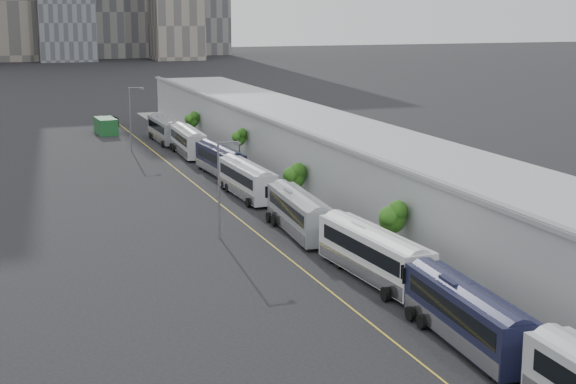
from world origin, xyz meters
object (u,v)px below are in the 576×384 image
street_lamp_near (221,182)px  shipping_container (106,126)px  bus_1 (467,320)px  bus_7 (164,132)px  street_lamp_far (132,114)px  bus_6 (188,144)px  suv (110,121)px  bus_3 (299,217)px  bus_5 (220,163)px  bus_4 (247,183)px  bus_2 (374,258)px

street_lamp_near → shipping_container: (-0.44, 67.26, -3.63)m
bus_1 → bus_7: bus_7 is taller
street_lamp_far → shipping_container: street_lamp_far is taller
bus_6 → suv: 33.74m
bus_1 → bus_7: bearing=93.9°
bus_3 → bus_5: bus_3 is taller
bus_4 → street_lamp_far: size_ratio=1.43×
bus_7 → suv: size_ratio=2.20×
bus_4 → street_lamp_far: street_lamp_far is taller
bus_5 → street_lamp_near: size_ratio=1.46×
bus_1 → street_lamp_far: (-6.43, 77.89, 3.55)m
bus_7 → street_lamp_near: street_lamp_near is taller
street_lamp_far → bus_7: bearing=48.1°
bus_7 → shipping_container: bearing=120.3°
bus_3 → bus_1: bearing=-85.5°
street_lamp_near → bus_5: bearing=75.1°
bus_2 → shipping_container: size_ratio=2.22×
bus_1 → street_lamp_near: size_ratio=1.50×
bus_7 → bus_2: bearing=-89.9°
suv → bus_1: bearing=-75.1°
bus_1 → street_lamp_near: (-7.11, 28.62, 3.35)m
bus_1 → bus_4: bus_4 is taller
bus_1 → bus_6: bearing=93.5°
bus_2 → suv: 91.88m
bus_6 → street_lamp_near: (-7.10, -43.23, 3.30)m
bus_7 → suv: bearing=102.8°
bus_2 → bus_6: 58.42m
bus_6 → suv: size_ratio=2.27×
bus_3 → bus_5: size_ratio=1.04×
bus_3 → bus_4: bearing=93.7°
bus_5 → street_lamp_near: street_lamp_near is taller
street_lamp_far → suv: street_lamp_far is taller
bus_5 → shipping_container: (-7.82, 39.53, -0.24)m
bus_1 → bus_3: bus_3 is taller
bus_3 → bus_6: size_ratio=0.99×
bus_2 → suv: bearing=89.9°
bus_7 → street_lamp_far: street_lamp_far is taller
bus_1 → bus_5: size_ratio=1.03×
bus_2 → shipping_container: bus_2 is taller
bus_2 → bus_6: (-0.24, 58.42, -0.04)m
bus_4 → bus_5: size_ratio=1.03×
bus_4 → bus_7: size_ratio=1.01×
bus_4 → bus_7: (-0.36, 40.65, -0.01)m
bus_1 → bus_5: 56.36m
bus_7 → street_lamp_far: (-5.79, -6.44, 3.54)m
bus_4 → shipping_container: size_ratio=2.11×
street_lamp_near → suv: size_ratio=1.48×
bus_3 → shipping_container: (-7.22, 68.19, -0.30)m
bus_3 → bus_4: (0.05, 15.99, -0.01)m
bus_3 → shipping_container: bus_3 is taller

